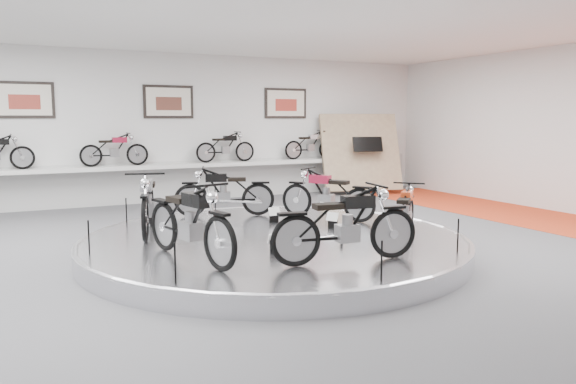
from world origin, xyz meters
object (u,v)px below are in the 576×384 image
shelf (173,166)px  bike_a (327,194)px  bike_f (405,212)px  bike_c (148,202)px  bike_b (224,191)px  bike_d (190,221)px  display_platform (275,245)px  bike_e (346,224)px

shelf → bike_a: size_ratio=6.46×
bike_a → bike_f: bearing=151.4°
bike_c → bike_b: bearing=135.9°
bike_a → bike_f: size_ratio=1.11×
bike_a → bike_f: (0.20, -2.15, -0.05)m
bike_d → bike_c: bearing=169.0°
display_platform → bike_b: bearing=92.0°
display_platform → bike_a: (1.59, 0.98, 0.65)m
bike_b → bike_e: 4.22m
bike_e → shelf: bearing=98.7°
shelf → bike_e: bike_e is taller
bike_b → bike_f: 3.87m
bike_b → bike_f: size_ratio=1.12×
bike_a → bike_e: bearing=120.0°
shelf → bike_d: bearing=-103.3°
bike_b → shelf: bearing=-71.1°
bike_d → bike_a: bearing=106.4°
bike_a → bike_b: bearing=19.7°
shelf → bike_c: size_ratio=5.95×
bike_c → bike_f: (3.62, -2.39, -0.09)m
display_platform → bike_e: size_ratio=3.52×
bike_d → bike_e: 2.15m
display_platform → bike_e: (0.13, -2.00, 0.68)m
display_platform → bike_b: bike_b is taller
bike_e → bike_f: 1.86m
bike_c → display_platform: bearing=72.7°
bike_e → bike_c: bearing=129.1°
bike_a → bike_d: bearing=86.1°
bike_d → shelf: bearing=153.1°
bike_f → shelf: bearing=59.3°
bike_b → bike_c: (-1.75, -1.00, 0.04)m
bike_d → bike_b: bearing=138.7°
bike_b → bike_d: size_ratio=0.90×
display_platform → bike_e: 2.12m
bike_c → bike_e: bearing=47.6°
bike_d → bike_f: bike_d is taller
shelf → bike_d: bike_d is taller
bike_c → bike_d: bike_d is taller
shelf → bike_b: size_ratio=6.46×
display_platform → bike_c: bike_c is taller
display_platform → bike_f: bike_f is taller
shelf → bike_f: size_ratio=7.20×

